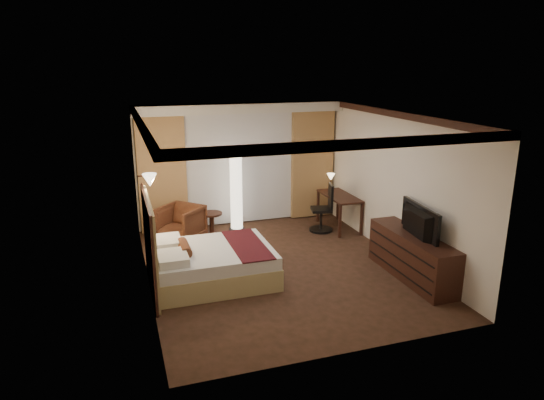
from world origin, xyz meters
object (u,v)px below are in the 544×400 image
object	(u,v)px
office_chair	(321,208)
armchair	(180,222)
floor_lamp	(236,194)
dresser	(412,256)
bed	(213,264)
side_table	(212,224)
desk	(339,212)
television	(414,215)

from	to	relation	value
office_chair	armchair	bearing A→B (deg)	-171.83
floor_lamp	dresser	xyz separation A→B (m)	(2.21, -3.29, -0.43)
floor_lamp	armchair	bearing A→B (deg)	-167.04
bed	office_chair	distance (m)	3.23
armchair	dresser	size ratio (longest dim) A/B	0.41
side_table	desk	distance (m)	2.77
side_table	desk	world-z (taller)	desk
side_table	television	world-z (taller)	television
dresser	floor_lamp	bearing A→B (deg)	123.83
bed	desk	distance (m)	3.63
floor_lamp	bed	bearing A→B (deg)	-112.98
bed	armchair	xyz separation A→B (m)	(-0.25, 2.08, 0.12)
floor_lamp	dresser	bearing A→B (deg)	-56.17
desk	dresser	world-z (taller)	dresser
office_chair	television	bearing A→B (deg)	-65.18
office_chair	dresser	size ratio (longest dim) A/B	0.53
armchair	desk	bearing A→B (deg)	40.15
bed	television	world-z (taller)	television
floor_lamp	desk	distance (m)	2.28
bed	dresser	bearing A→B (deg)	-16.13
bed	dresser	distance (m)	3.34
desk	television	size ratio (longest dim) A/B	1.05
bed	floor_lamp	bearing A→B (deg)	67.02
side_table	office_chair	distance (m)	2.36
office_chair	dresser	world-z (taller)	office_chair
television	armchair	bearing A→B (deg)	55.40
bed	desk	bearing A→B (deg)	29.34
side_table	desk	bearing A→B (deg)	-9.08
bed	side_table	bearing A→B (deg)	79.17
side_table	dresser	bearing A→B (deg)	-48.43
side_table	armchair	bearing A→B (deg)	-168.53
desk	office_chair	bearing A→B (deg)	-173.57
armchair	television	bearing A→B (deg)	3.96
side_table	dresser	world-z (taller)	dresser
armchair	desk	xyz separation A→B (m)	(3.41, -0.30, -0.03)
bed	side_table	xyz separation A→B (m)	(0.42, 2.21, -0.04)
armchair	television	xyz separation A→B (m)	(3.43, -3.01, 0.70)
side_table	television	distance (m)	4.27
side_table	desk	xyz separation A→B (m)	(2.74, -0.44, 0.13)
office_chair	side_table	bearing A→B (deg)	-177.08
side_table	floor_lamp	size ratio (longest dim) A/B	0.30
bed	desk	world-z (taller)	desk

